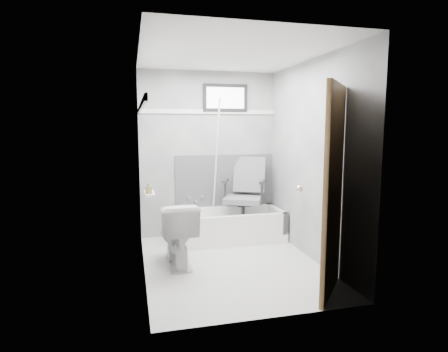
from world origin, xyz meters
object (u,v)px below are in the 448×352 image
object	(u,v)px
toilet	(177,234)
soap_bottle_b	(148,187)
office_chair	(243,194)
door	(377,196)
bathtub	(230,225)
soap_bottle_a	(149,189)

from	to	relation	value
toilet	soap_bottle_b	bearing A→B (deg)	26.45
office_chair	door	bearing A→B (deg)	-51.37
bathtub	door	size ratio (longest dim) A/B	0.75
bathtub	toilet	bearing A→B (deg)	-136.76
bathtub	soap_bottle_b	distance (m)	1.70
soap_bottle_b	soap_bottle_a	bearing A→B (deg)	-90.00
bathtub	toilet	distance (m)	1.18
soap_bottle_b	toilet	bearing A→B (deg)	28.80
office_chair	toilet	xyz separation A→B (m)	(-1.06, -0.85, -0.27)
office_chair	soap_bottle_b	bearing A→B (deg)	-118.26
bathtub	toilet	xyz separation A→B (m)	(-0.85, -0.80, 0.16)
door	soap_bottle_b	distance (m)	2.28
toilet	office_chair	bearing A→B (deg)	-143.75
soap_bottle_a	soap_bottle_b	world-z (taller)	soap_bottle_a
office_chair	bathtub	bearing A→B (deg)	-142.02
bathtub	soap_bottle_a	xyz separation A→B (m)	(-1.17, -1.12, 0.76)
door	soap_bottle_b	size ratio (longest dim) A/B	21.73
bathtub	soap_bottle_b	size ratio (longest dim) A/B	16.30
toilet	soap_bottle_a	xyz separation A→B (m)	(-0.32, -0.32, 0.60)
office_chair	soap_bottle_b	size ratio (longest dim) A/B	11.38
door	soap_bottle_a	world-z (taller)	door
bathtub	soap_bottle_b	bearing A→B (deg)	-140.19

